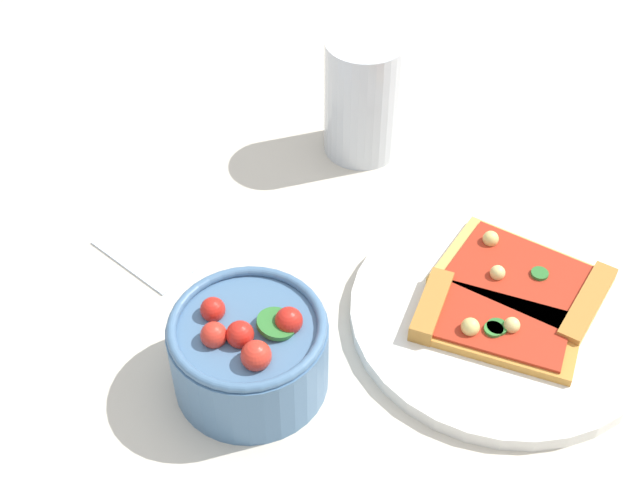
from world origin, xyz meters
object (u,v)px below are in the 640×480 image
at_px(plate, 502,314).
at_px(salad_bowl, 249,351).
at_px(paper_napkin, 167,238).
at_px(pizza_slice_near, 530,281).
at_px(soda_glass, 363,102).
at_px(pizza_slice_far, 485,323).

relative_size(plate, salad_bowl, 2.10).
height_order(salad_bowl, paper_napkin, salad_bowl).
relative_size(pizza_slice_near, soda_glass, 1.28).
bearing_deg(salad_bowl, paper_napkin, 82.96).
bearing_deg(paper_napkin, pizza_slice_far, -58.72).
height_order(pizza_slice_far, paper_napkin, pizza_slice_far).
height_order(plate, pizza_slice_near, pizza_slice_near).
distance_m(salad_bowl, paper_napkin, 0.19).
xyz_separation_m(plate, pizza_slice_far, (-0.03, -0.01, 0.01)).
bearing_deg(salad_bowl, soda_glass, 35.97).
distance_m(salad_bowl, soda_glass, 0.33).
distance_m(pizza_slice_near, soda_glass, 0.26).
distance_m(pizza_slice_far, soda_glass, 0.29).
height_order(pizza_slice_far, soda_glass, soda_glass).
distance_m(pizza_slice_near, salad_bowl, 0.26).
height_order(plate, pizza_slice_far, pizza_slice_far).
xyz_separation_m(pizza_slice_far, paper_napkin, (-0.16, 0.27, -0.02)).
bearing_deg(salad_bowl, plate, -19.17).
xyz_separation_m(pizza_slice_near, soda_glass, (0.01, 0.26, 0.04)).
bearing_deg(pizza_slice_near, salad_bowl, 164.90).
relative_size(plate, paper_napkin, 2.58).
relative_size(pizza_slice_near, paper_napkin, 1.62).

